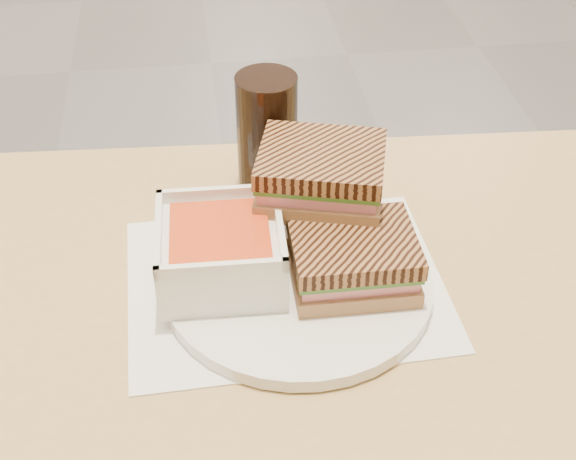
{
  "coord_description": "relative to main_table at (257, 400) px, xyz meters",
  "views": [
    {
      "loc": [
        -0.08,
        -2.64,
        1.34
      ],
      "look_at": [
        0.01,
        -2.0,
        0.82
      ],
      "focal_mm": 49.83,
      "sensor_mm": 36.0,
      "label": 1
    }
  ],
  "objects": [
    {
      "name": "tray_liner",
      "position": [
        0.04,
        0.06,
        0.11
      ],
      "size": [
        0.34,
        0.27,
        0.0
      ],
      "color": "white",
      "rests_on": "main_table"
    },
    {
      "name": "panini_lower",
      "position": [
        0.11,
        0.04,
        0.16
      ],
      "size": [
        0.13,
        0.11,
        0.06
      ],
      "color": "#B08051",
      "rests_on": "plate"
    },
    {
      "name": "panini_upper",
      "position": [
        0.09,
        0.13,
        0.21
      ],
      "size": [
        0.16,
        0.14,
        0.06
      ],
      "color": "#B08051",
      "rests_on": "panini_lower"
    },
    {
      "name": "main_table",
      "position": [
        0.0,
        0.0,
        0.0
      ],
      "size": [
        1.24,
        0.77,
        0.75
      ],
      "color": "tan",
      "rests_on": "ground"
    },
    {
      "name": "plate",
      "position": [
        0.05,
        0.05,
        0.12
      ],
      "size": [
        0.29,
        0.29,
        0.02
      ],
      "color": "white",
      "rests_on": "tray_liner"
    },
    {
      "name": "soup_bowl",
      "position": [
        -0.03,
        0.07,
        0.16
      ],
      "size": [
        0.13,
        0.13,
        0.07
      ],
      "color": "white",
      "rests_on": "plate"
    },
    {
      "name": "cola_glass",
      "position": [
        0.04,
        0.24,
        0.19
      ],
      "size": [
        0.07,
        0.07,
        0.16
      ],
      "color": "black",
      "rests_on": "main_table"
    }
  ]
}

